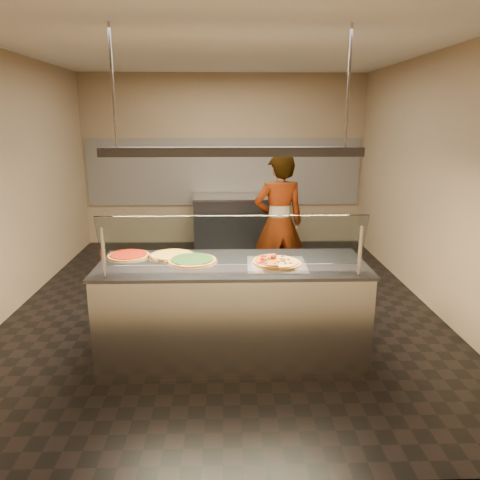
{
  "coord_description": "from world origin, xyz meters",
  "views": [
    {
      "loc": [
        0.04,
        -5.46,
        2.23
      ],
      "look_at": [
        0.17,
        -0.81,
        1.02
      ],
      "focal_mm": 35.0,
      "sensor_mm": 36.0,
      "label": 1
    }
  ],
  "objects_px": {
    "sneeze_guard": "(233,241)",
    "pizza_cheese": "(172,255)",
    "pizza_spatula": "(157,257)",
    "worker": "(279,223)",
    "half_pizza_pepperoni": "(265,261)",
    "perforated_tray": "(277,264)",
    "prep_table": "(238,222)",
    "pizza_spinach": "(192,260)",
    "heat_lamp_housing": "(232,152)",
    "pizza_tomato": "(129,255)",
    "half_pizza_sausage": "(288,262)",
    "serving_counter": "(232,309)"
  },
  "relations": [
    {
      "from": "sneeze_guard",
      "to": "pizza_spatula",
      "type": "bearing_deg",
      "value": 147.81
    },
    {
      "from": "sneeze_guard",
      "to": "half_pizza_sausage",
      "type": "relative_size",
      "value": 5.0
    },
    {
      "from": "half_pizza_pepperoni",
      "to": "worker",
      "type": "xyz_separation_m",
      "value": [
        0.33,
        1.86,
        -0.05
      ]
    },
    {
      "from": "half_pizza_pepperoni",
      "to": "pizza_spatula",
      "type": "bearing_deg",
      "value": 169.83
    },
    {
      "from": "pizza_spatula",
      "to": "heat_lamp_housing",
      "type": "distance_m",
      "value": 1.22
    },
    {
      "from": "pizza_cheese",
      "to": "prep_table",
      "type": "xyz_separation_m",
      "value": [
        0.74,
        3.64,
        -0.48
      ]
    },
    {
      "from": "serving_counter",
      "to": "worker",
      "type": "height_order",
      "value": "worker"
    },
    {
      "from": "pizza_spatula",
      "to": "half_pizza_sausage",
      "type": "bearing_deg",
      "value": -8.46
    },
    {
      "from": "prep_table",
      "to": "pizza_cheese",
      "type": "bearing_deg",
      "value": -101.48
    },
    {
      "from": "sneeze_guard",
      "to": "pizza_cheese",
      "type": "distance_m",
      "value": 0.85
    },
    {
      "from": "serving_counter",
      "to": "half_pizza_pepperoni",
      "type": "relative_size",
      "value": 5.53
    },
    {
      "from": "sneeze_guard",
      "to": "half_pizza_pepperoni",
      "type": "height_order",
      "value": "sneeze_guard"
    },
    {
      "from": "sneeze_guard",
      "to": "heat_lamp_housing",
      "type": "xyz_separation_m",
      "value": [
        0.0,
        0.34,
        0.72
      ]
    },
    {
      "from": "pizza_spinach",
      "to": "pizza_spatula",
      "type": "height_order",
      "value": "pizza_spatula"
    },
    {
      "from": "serving_counter",
      "to": "sneeze_guard",
      "type": "relative_size",
      "value": 1.11
    },
    {
      "from": "pizza_spatula",
      "to": "heat_lamp_housing",
      "type": "height_order",
      "value": "heat_lamp_housing"
    },
    {
      "from": "serving_counter",
      "to": "pizza_spatula",
      "type": "xyz_separation_m",
      "value": [
        -0.71,
        0.11,
        0.49
      ]
    },
    {
      "from": "serving_counter",
      "to": "pizza_tomato",
      "type": "bearing_deg",
      "value": 167.12
    },
    {
      "from": "sneeze_guard",
      "to": "pizza_spatula",
      "type": "distance_m",
      "value": 0.88
    },
    {
      "from": "serving_counter",
      "to": "pizza_spinach",
      "type": "distance_m",
      "value": 0.61
    },
    {
      "from": "perforated_tray",
      "to": "prep_table",
      "type": "height_order",
      "value": "perforated_tray"
    },
    {
      "from": "sneeze_guard",
      "to": "pizza_spatula",
      "type": "relative_size",
      "value": 9.05
    },
    {
      "from": "half_pizza_sausage",
      "to": "pizza_cheese",
      "type": "height_order",
      "value": "half_pizza_sausage"
    },
    {
      "from": "pizza_cheese",
      "to": "pizza_tomato",
      "type": "bearing_deg",
      "value": 177.71
    },
    {
      "from": "half_pizza_pepperoni",
      "to": "worker",
      "type": "height_order",
      "value": "worker"
    },
    {
      "from": "pizza_cheese",
      "to": "pizza_tomato",
      "type": "height_order",
      "value": "same"
    },
    {
      "from": "pizza_cheese",
      "to": "half_pizza_pepperoni",
      "type": "bearing_deg",
      "value": -18.13
    },
    {
      "from": "perforated_tray",
      "to": "heat_lamp_housing",
      "type": "relative_size",
      "value": 0.24
    },
    {
      "from": "half_pizza_pepperoni",
      "to": "pizza_spatula",
      "type": "distance_m",
      "value": 1.03
    },
    {
      "from": "pizza_spinach",
      "to": "worker",
      "type": "relative_size",
      "value": 0.26
    },
    {
      "from": "half_pizza_pepperoni",
      "to": "pizza_spinach",
      "type": "relative_size",
      "value": 0.94
    },
    {
      "from": "serving_counter",
      "to": "perforated_tray",
      "type": "xyz_separation_m",
      "value": [
        0.41,
        -0.08,
        0.47
      ]
    },
    {
      "from": "sneeze_guard",
      "to": "pizza_spatula",
      "type": "xyz_separation_m",
      "value": [
        -0.71,
        0.45,
        -0.27
      ]
    },
    {
      "from": "half_pizza_pepperoni",
      "to": "pizza_spatula",
      "type": "height_order",
      "value": "half_pizza_pepperoni"
    },
    {
      "from": "serving_counter",
      "to": "sneeze_guard",
      "type": "xyz_separation_m",
      "value": [
        -0.0,
        -0.34,
        0.76
      ]
    },
    {
      "from": "sneeze_guard",
      "to": "pizza_tomato",
      "type": "distance_m",
      "value": 1.19
    },
    {
      "from": "perforated_tray",
      "to": "half_pizza_sausage",
      "type": "bearing_deg",
      "value": 0.16
    },
    {
      "from": "half_pizza_sausage",
      "to": "pizza_tomato",
      "type": "height_order",
      "value": "half_pizza_sausage"
    },
    {
      "from": "pizza_spinach",
      "to": "heat_lamp_housing",
      "type": "bearing_deg",
      "value": -5.84
    },
    {
      "from": "prep_table",
      "to": "pizza_tomato",
      "type": "bearing_deg",
      "value": -107.75
    },
    {
      "from": "serving_counter",
      "to": "pizza_spatula",
      "type": "distance_m",
      "value": 0.87
    },
    {
      "from": "perforated_tray",
      "to": "worker",
      "type": "relative_size",
      "value": 0.3
    },
    {
      "from": "half_pizza_pepperoni",
      "to": "serving_counter",
      "type": "bearing_deg",
      "value": 165.74
    },
    {
      "from": "worker",
      "to": "half_pizza_pepperoni",
      "type": "bearing_deg",
      "value": 70.4
    },
    {
      "from": "serving_counter",
      "to": "pizza_tomato",
      "type": "xyz_separation_m",
      "value": [
        -1.0,
        0.23,
        0.48
      ]
    },
    {
      "from": "prep_table",
      "to": "half_pizza_sausage",
      "type": "bearing_deg",
      "value": -84.8
    },
    {
      "from": "half_pizza_sausage",
      "to": "heat_lamp_housing",
      "type": "relative_size",
      "value": 0.2
    },
    {
      "from": "sneeze_guard",
      "to": "half_pizza_sausage",
      "type": "xyz_separation_m",
      "value": [
        0.51,
        0.27,
        -0.27
      ]
    },
    {
      "from": "half_pizza_sausage",
      "to": "worker",
      "type": "height_order",
      "value": "worker"
    },
    {
      "from": "pizza_spatula",
      "to": "worker",
      "type": "relative_size",
      "value": 0.14
    }
  ]
}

